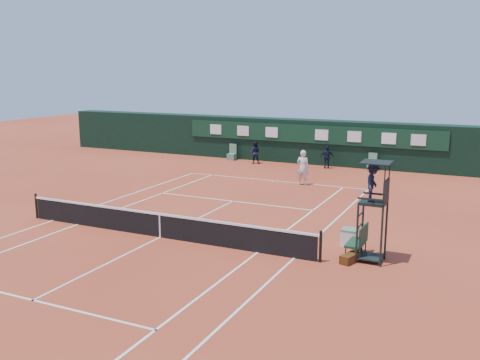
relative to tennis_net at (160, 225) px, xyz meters
name	(u,v)px	position (x,y,z in m)	size (l,w,h in m)	color
ground	(160,237)	(0.00, 0.00, -0.51)	(90.00, 90.00, 0.00)	#B9472B
court_lines	(160,237)	(0.00, 0.00, -0.50)	(11.05, 23.85, 0.01)	silver
tennis_net	(160,225)	(0.00, 0.00, 0.00)	(12.90, 0.10, 1.10)	black
back_wall	(311,141)	(0.00, 18.74, 1.00)	(40.00, 1.65, 3.00)	black
linesman_chair_left	(232,156)	(-5.50, 17.48, -0.19)	(0.55, 0.50, 1.15)	#548061
linesman_chair_right	(372,166)	(4.50, 17.48, -0.19)	(0.55, 0.50, 1.15)	#537F58
umpire_chair	(374,190)	(7.89, 0.85, 1.95)	(0.96, 0.95, 3.42)	black
player_bench	(359,239)	(7.43, 1.21, 0.09)	(0.56, 1.20, 1.10)	#173B22
tennis_bag	(350,258)	(7.31, 0.41, -0.36)	(0.35, 0.79, 0.30)	black
cooler	(349,237)	(6.86, 2.14, -0.18)	(0.57, 0.57, 0.65)	white
tennis_ball	(268,204)	(1.80, 6.52, -0.47)	(0.07, 0.07, 0.07)	#B6CE30
player	(303,167)	(1.85, 11.56, 0.48)	(0.72, 0.47, 1.98)	silver
ball_kid_left	(255,152)	(-3.41, 16.86, 0.26)	(0.75, 0.58, 1.54)	black
ball_kid_right	(327,157)	(1.64, 17.15, 0.23)	(0.87, 0.36, 1.49)	black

